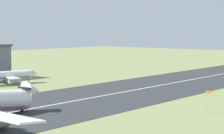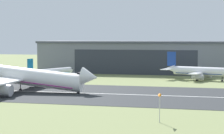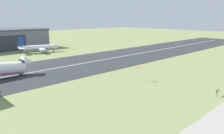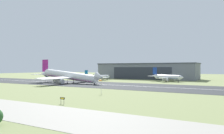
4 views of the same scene
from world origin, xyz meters
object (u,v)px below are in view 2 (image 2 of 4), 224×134
(airplane_parked_west, at_px, (52,72))
(windsock_pole, at_px, (159,97))
(airplane_landing, at_px, (13,76))
(airplane_parked_centre, at_px, (198,71))

(airplane_parked_west, xyz_separation_m, windsock_pole, (50.47, -74.76, 2.18))
(airplane_landing, height_order, windsock_pole, airplane_landing)
(airplane_parked_west, relative_size, windsock_pole, 4.78)
(airplane_parked_west, xyz_separation_m, airplane_parked_centre, (53.41, 8.33, 0.61))
(airplane_parked_west, distance_m, airplane_parked_centre, 54.06)
(airplane_parked_centre, bearing_deg, airplane_landing, -137.06)
(windsock_pole, bearing_deg, airplane_parked_centre, 87.98)
(airplane_landing, xyz_separation_m, airplane_parked_west, (-3.61, 38.01, -1.94))
(airplane_landing, relative_size, windsock_pole, 9.66)
(airplane_parked_west, bearing_deg, windsock_pole, -55.97)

